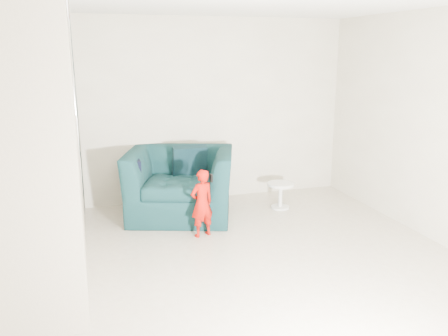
{
  "coord_description": "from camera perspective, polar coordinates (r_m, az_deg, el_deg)",
  "views": [
    {
      "loc": [
        -1.45,
        -4.08,
        2.21
      ],
      "look_at": [
        0.15,
        1.2,
        0.85
      ],
      "focal_mm": 38.0,
      "sensor_mm": 36.0,
      "label": 1
    }
  ],
  "objects": [
    {
      "name": "cushion",
      "position": [
        6.68,
        -4.17,
        0.76
      ],
      "size": [
        0.48,
        0.23,
        0.47
      ],
      "primitive_type": "cube",
      "rotation": [
        0.21,
        0.0,
        0.0
      ],
      "color": "black",
      "rests_on": "armchair"
    },
    {
      "name": "phone",
      "position": [
        5.69,
        -1.54,
        -1.22
      ],
      "size": [
        0.03,
        0.05,
        0.1
      ],
      "primitive_type": "cube",
      "rotation": [
        0.0,
        0.0,
        0.21
      ],
      "color": "black",
      "rests_on": "toddler"
    },
    {
      "name": "floor",
      "position": [
        4.86,
        2.49,
        -13.22
      ],
      "size": [
        5.5,
        5.5,
        0.0
      ],
      "primitive_type": "plane",
      "color": "gray",
      "rests_on": "ground"
    },
    {
      "name": "armchair",
      "position": [
        6.5,
        -5.28,
        -1.85
      ],
      "size": [
        1.72,
        1.61,
        0.91
      ],
      "primitive_type": "imported",
      "rotation": [
        0.0,
        0.0,
        -0.32
      ],
      "color": "black",
      "rests_on": "floor"
    },
    {
      "name": "back_wall",
      "position": [
        7.03,
        -4.88,
        6.79
      ],
      "size": [
        5.0,
        0.0,
        5.0
      ],
      "primitive_type": "plane",
      "rotation": [
        1.57,
        0.0,
        0.0
      ],
      "color": "#A89E89",
      "rests_on": "floor"
    },
    {
      "name": "staircase",
      "position": [
        4.83,
        -22.78,
        -2.43
      ],
      "size": [
        1.02,
        3.03,
        3.62
      ],
      "color": "#ADA089",
      "rests_on": "floor"
    },
    {
      "name": "toddler",
      "position": [
        5.76,
        -2.68,
        -4.25
      ],
      "size": [
        0.35,
        0.29,
        0.84
      ],
      "primitive_type": "imported",
      "rotation": [
        0.0,
        0.0,
        3.47
      ],
      "color": "#8D0F04",
      "rests_on": "floor"
    },
    {
      "name": "side_table",
      "position": [
        6.86,
        6.81,
        -2.8
      ],
      "size": [
        0.38,
        0.38,
        0.38
      ],
      "color": "silver",
      "rests_on": "floor"
    },
    {
      "name": "throw",
      "position": [
        6.38,
        -10.36,
        -1.23
      ],
      "size": [
        0.05,
        0.51,
        0.57
      ],
      "primitive_type": "cube",
      "color": "black",
      "rests_on": "armchair"
    }
  ]
}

